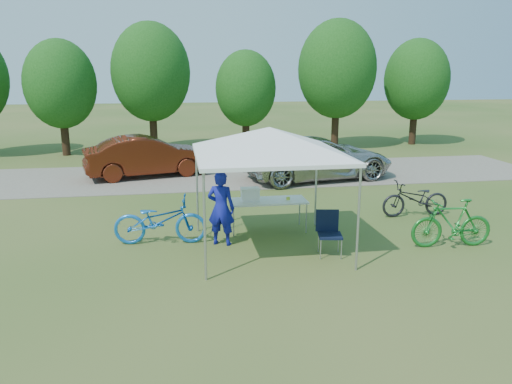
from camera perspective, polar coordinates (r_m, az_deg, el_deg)
ground at (r=11.29m, az=1.45°, el=-6.46°), size 100.00×100.00×0.00m
gravel_strip at (r=18.91m, az=-3.04°, el=1.95°), size 24.00×5.00×0.02m
canopy at (r=10.66m, az=1.53°, el=7.03°), size 4.53×4.53×3.00m
treeline at (r=24.50m, az=-5.45°, el=12.95°), size 24.89×4.28×6.30m
folding_table at (r=12.30m, az=1.36°, el=-1.12°), size 1.90×0.79×0.78m
folding_chair at (r=10.90m, az=8.30°, el=-4.18°), size 0.57×0.59×0.97m
cooler at (r=12.17m, az=-0.67°, el=-0.27°), size 0.45×0.31×0.33m
ice_cream_cup at (r=12.33m, az=3.69°, el=-0.74°), size 0.09×0.09×0.07m
cyclist at (r=11.31m, az=-4.02°, el=-1.86°), size 0.74×0.62×1.72m
bike_blue at (r=11.64m, az=-10.90°, el=-3.20°), size 2.16×0.91×1.10m
bike_green at (r=12.04m, az=21.46°, el=-3.33°), size 1.89×0.66×1.12m
bike_dark at (r=14.22m, az=17.78°, el=-0.75°), size 1.87×0.65×0.98m
minivan at (r=18.34m, az=7.11°, el=3.93°), size 5.83×3.44×1.52m
sedan at (r=18.99m, az=-12.30°, el=4.03°), size 4.79×2.62×1.50m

